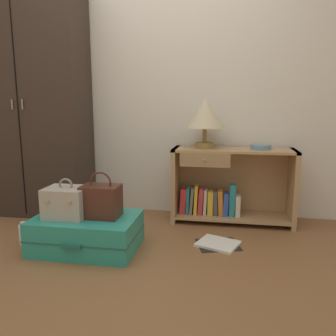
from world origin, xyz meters
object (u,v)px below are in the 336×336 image
Objects in this scene: bowl at (261,147)px; handbag at (101,201)px; table_lamp at (205,114)px; open_book_on_floor at (218,244)px; wardrobe at (32,104)px; bookshelf at (228,186)px; bottle at (24,234)px; suitcase_large at (87,233)px; train_case at (67,202)px.

bowl reaches higher than handbag.
open_book_on_floor is (0.16, -0.58, -0.97)m from table_lamp.
bookshelf is (1.87, 0.05, -0.74)m from wardrobe.
handbag is at bearing -130.36° from table_lamp.
wardrobe is at bearing 163.45° from open_book_on_floor.
table_lamp is 1.22m from handbag.
wardrobe is at bearing -178.52° from bookshelf.
bookshelf is 1.76m from bottle.
wardrobe reaches higher than bookshelf.
bookshelf is 6.05× the size of bowl.
open_book_on_floor is (1.81, -0.54, -1.06)m from wardrobe.
suitcase_large is 2.54× the size of train_case.
table_lamp is at bearing 105.08° from open_book_on_floor.
wardrobe is 11.83× the size of bottle.
wardrobe is 1.29m from train_case.
table_lamp is 1.50× the size of train_case.
bookshelf is at bearing 178.66° from bowl.
wardrobe is at bearing 141.51° from handbag.
table_lamp is at bearing 49.64° from handbag.
open_book_on_floor is (0.96, 0.24, -0.12)m from suitcase_large.
bowl is 0.24× the size of suitcase_large.
wardrobe reaches higher than bottle.
bottle is (-1.32, -0.83, -0.89)m from table_lamp.
table_lamp reaches higher than bottle.
wardrobe is 11.90× the size of bowl.
bottle is (-1.81, -0.83, -0.61)m from bowl.
bottle reaches higher than open_book_on_floor.
bottle is (-1.53, -0.83, -0.24)m from bookshelf.
bowl is at bearing -1.34° from bookshelf.
suitcase_large reaches higher than open_book_on_floor.
suitcase_large is 2.26× the size of handbag.
table_lamp is 1.80m from bottle.
bookshelf reaches higher than open_book_on_floor.
open_book_on_floor is (0.85, 0.23, -0.37)m from handbag.
bottle is at bearing -151.51° from bookshelf.
table_lamp reaches higher than bowl.
handbag is (0.25, 0.05, 0.01)m from train_case.
table_lamp reaches higher than suitcase_large.
table_lamp reaches higher than open_book_on_floor.
handbag reaches higher than bottle.
wardrobe reaches higher than open_book_on_floor.
wardrobe is at bearing -178.88° from bowl.
bottle is (-0.38, 0.03, -0.28)m from train_case.
handbag is 0.95m from open_book_on_floor.
bowl is (0.28, -0.01, 0.37)m from bookshelf.
bookshelf is at bearing 1.48° from wardrobe.
handbag is at bearing -138.09° from bookshelf.
bowl is at bearing -0.47° from table_lamp.
bookshelf reaches higher than suitcase_large.
suitcase_large is 1.00m from open_book_on_floor.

